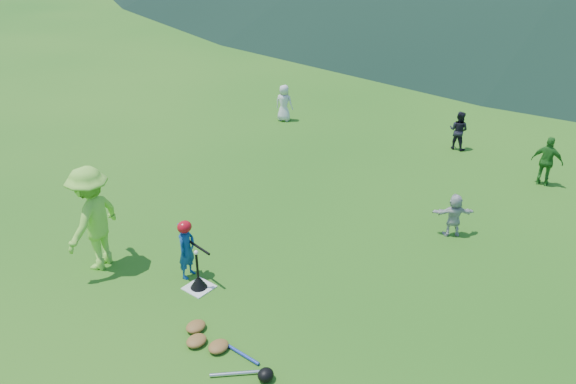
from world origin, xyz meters
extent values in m
plane|color=#1E5E15|center=(0.00, 0.00, 0.00)|extent=(120.00, 120.00, 0.00)
cube|color=silver|center=(0.00, 0.00, 0.01)|extent=(0.45, 0.45, 0.02)
sphere|color=white|center=(0.00, 0.00, 0.74)|extent=(0.08, 0.08, 0.08)
imported|color=navy|center=(-0.42, 0.15, 0.55)|extent=(0.34, 0.45, 1.10)
imported|color=#89DA40|center=(-1.96, -0.65, 0.99)|extent=(1.11, 1.45, 1.98)
imported|color=silver|center=(-4.34, 7.75, 0.57)|extent=(0.63, 0.50, 1.14)
imported|color=black|center=(0.86, 8.90, 0.54)|extent=(0.53, 0.41, 1.08)
imported|color=#287422|center=(3.43, 8.04, 0.60)|extent=(0.74, 0.37, 1.21)
imported|color=#B8B8B8|center=(2.69, 4.46, 0.46)|extent=(0.82, 0.75, 0.91)
cone|color=black|center=(0.00, 0.00, 0.11)|extent=(0.30, 0.30, 0.18)
cylinder|color=black|center=(0.00, 0.00, 0.45)|extent=(0.04, 0.04, 0.50)
ellipsoid|color=#B00B17|center=(-0.42, 0.15, 1.02)|extent=(0.24, 0.26, 0.22)
cylinder|color=black|center=(-0.12, 0.18, 0.70)|extent=(0.62, 0.14, 0.07)
ellipsoid|color=olive|center=(1.01, -1.00, 0.06)|extent=(0.28, 0.34, 0.13)
ellipsoid|color=olive|center=(1.36, -0.88, 0.06)|extent=(0.28, 0.34, 0.13)
ellipsoid|color=olive|center=(0.76, -0.78, 0.06)|extent=(0.28, 0.34, 0.13)
cylinder|color=silver|center=(1.91, -1.10, 0.03)|extent=(0.55, 0.54, 0.06)
cylinder|color=#263FA5|center=(1.71, -0.75, 0.03)|extent=(0.68, 0.06, 0.05)
ellipsoid|color=black|center=(2.31, -0.90, 0.09)|extent=(0.22, 0.24, 0.19)
camera|label=1|loc=(6.21, -5.29, 5.91)|focal=35.00mm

